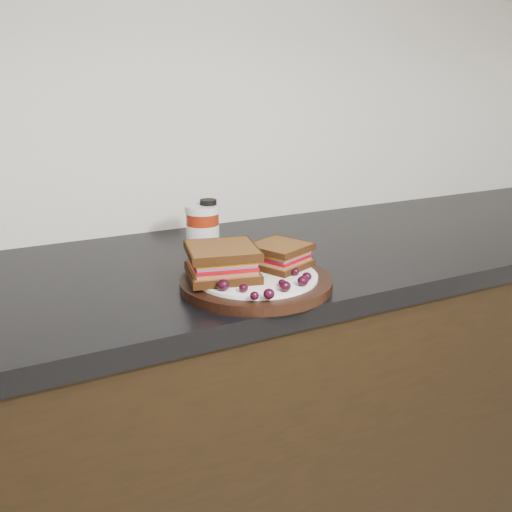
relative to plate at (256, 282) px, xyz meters
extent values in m
cube|color=white|center=(-0.01, 0.47, 0.44)|extent=(4.00, 0.01, 2.70)
cube|color=black|center=(-0.01, 0.17, -0.48)|extent=(3.96, 0.58, 0.86)
cube|color=black|center=(-0.01, 0.17, -0.03)|extent=(3.98, 0.60, 0.04)
cylinder|color=black|center=(0.00, 0.00, 0.00)|extent=(0.28, 0.28, 0.02)
ellipsoid|color=black|center=(-0.09, -0.05, 0.02)|extent=(0.02, 0.02, 0.02)
ellipsoid|color=black|center=(-0.06, -0.07, 0.02)|extent=(0.02, 0.02, 0.01)
ellipsoid|color=black|center=(-0.06, -0.11, 0.02)|extent=(0.02, 0.02, 0.01)
ellipsoid|color=black|center=(-0.04, -0.12, 0.02)|extent=(0.02, 0.02, 0.02)
ellipsoid|color=black|center=(0.00, -0.10, 0.02)|extent=(0.02, 0.02, 0.02)
ellipsoid|color=black|center=(0.01, -0.07, 0.02)|extent=(0.01, 0.01, 0.01)
ellipsoid|color=black|center=(0.04, -0.09, 0.02)|extent=(0.02, 0.02, 0.02)
ellipsoid|color=black|center=(0.06, -0.07, 0.02)|extent=(0.02, 0.02, 0.02)
ellipsoid|color=black|center=(0.06, -0.04, 0.02)|extent=(0.02, 0.02, 0.01)
ellipsoid|color=black|center=(0.05, -0.01, 0.02)|extent=(0.02, 0.02, 0.02)
ellipsoid|color=black|center=(0.08, 0.02, 0.02)|extent=(0.02, 0.02, 0.02)
ellipsoid|color=black|center=(0.06, 0.03, 0.02)|extent=(0.02, 0.02, 0.02)
ellipsoid|color=black|center=(0.05, 0.05, 0.02)|extent=(0.02, 0.02, 0.02)
ellipsoid|color=black|center=(-0.08, 0.04, 0.02)|extent=(0.02, 0.02, 0.02)
ellipsoid|color=black|center=(-0.08, 0.02, 0.02)|extent=(0.02, 0.02, 0.01)
ellipsoid|color=black|center=(-0.07, -0.01, 0.02)|extent=(0.02, 0.02, 0.02)
ellipsoid|color=black|center=(-0.06, 0.05, 0.02)|extent=(0.02, 0.02, 0.02)
ellipsoid|color=black|center=(-0.07, 0.03, 0.02)|extent=(0.02, 0.02, 0.02)
ellipsoid|color=black|center=(-0.09, 0.00, 0.02)|extent=(0.02, 0.02, 0.02)
cylinder|color=maroon|center=(-0.01, 0.24, 0.05)|extent=(0.10, 0.10, 0.11)
cylinder|color=#451F06|center=(0.01, 0.24, 0.05)|extent=(0.06, 0.06, 0.12)
camera|label=1|loc=(-0.45, -0.87, 0.36)|focal=40.00mm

